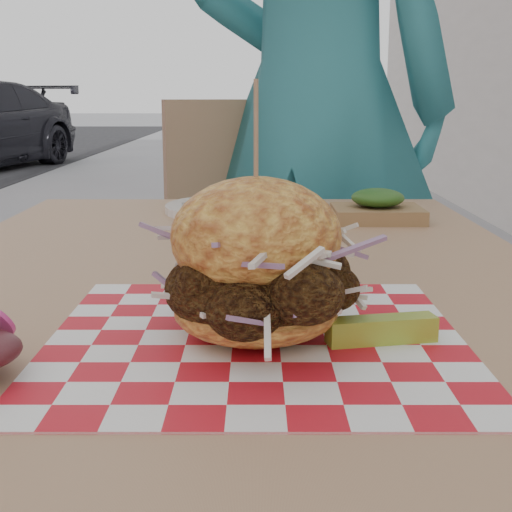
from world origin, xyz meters
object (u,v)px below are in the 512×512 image
object	(u,v)px
patio_chair	(231,259)
sandwich	(256,270)
diner	(315,104)
patio_table	(231,328)

from	to	relation	value
patio_chair	sandwich	distance (m)	1.21
diner	patio_table	distance (m)	0.98
diner	patio_chair	bearing A→B (deg)	25.30
patio_chair	sandwich	xyz separation A→B (m)	(0.06, -1.18, 0.26)
diner	sandwich	size ratio (longest dim) A/B	8.54
patio_chair	sandwich	world-z (taller)	sandwich
patio_table	patio_chair	bearing A→B (deg)	92.06
diner	patio_table	xyz separation A→B (m)	(-0.18, -0.92, -0.27)
patio_table	sandwich	size ratio (longest dim) A/B	5.45
sandwich	diner	bearing A→B (deg)	83.10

